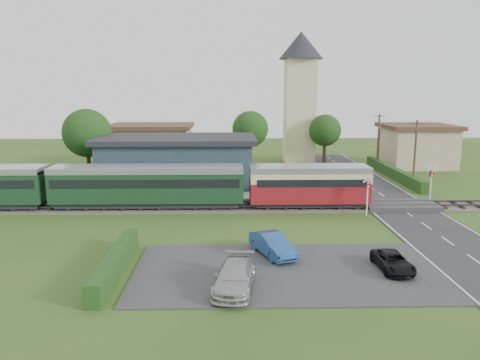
{
  "coord_description": "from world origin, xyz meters",
  "views": [
    {
      "loc": [
        -4.61,
        -36.67,
        10.08
      ],
      "look_at": [
        -3.72,
        4.0,
        2.13
      ],
      "focal_mm": 35.0,
      "sensor_mm": 36.0,
      "label": 1
    }
  ],
  "objects_px": {
    "train": "(110,185)",
    "car_park_dark": "(393,262)",
    "equipment_hut": "(83,182)",
    "crossing_signal_near": "(368,190)",
    "car_park_silver": "(235,277)",
    "crossing_signal_far": "(431,178)",
    "pedestrian_far": "(107,187)",
    "house_west": "(151,145)",
    "car_on_road": "(348,171)",
    "car_park_blue": "(273,244)",
    "pedestrian_near": "(266,186)",
    "station_building": "(178,162)",
    "church_tower": "(300,88)",
    "house_east": "(417,145)"
  },
  "relations": [
    {
      "from": "train",
      "to": "car_park_dark",
      "type": "distance_m",
      "value": 23.85
    },
    {
      "from": "equipment_hut",
      "to": "crossing_signal_near",
      "type": "xyz_separation_m",
      "value": [
        24.4,
        -5.61,
        0.39
      ]
    },
    {
      "from": "equipment_hut",
      "to": "car_park_silver",
      "type": "height_order",
      "value": "equipment_hut"
    },
    {
      "from": "crossing_signal_far",
      "to": "pedestrian_far",
      "type": "distance_m",
      "value": 29.3
    },
    {
      "from": "house_west",
      "to": "crossing_signal_near",
      "type": "bearing_deg",
      "value": -49.89
    },
    {
      "from": "house_west",
      "to": "car_on_road",
      "type": "xyz_separation_m",
      "value": [
        24.22,
        -8.19,
        -2.13
      ]
    },
    {
      "from": "car_park_silver",
      "to": "car_on_road",
      "type": "bearing_deg",
      "value": 74.49
    },
    {
      "from": "car_park_blue",
      "to": "car_park_silver",
      "type": "distance_m",
      "value": 5.46
    },
    {
      "from": "crossing_signal_far",
      "to": "pedestrian_near",
      "type": "distance_m",
      "value": 14.96
    },
    {
      "from": "car_park_blue",
      "to": "pedestrian_near",
      "type": "distance_m",
      "value": 14.33
    },
    {
      "from": "station_building",
      "to": "pedestrian_near",
      "type": "bearing_deg",
      "value": -35.58
    },
    {
      "from": "car_park_dark",
      "to": "pedestrian_near",
      "type": "distance_m",
      "value": 17.86
    },
    {
      "from": "car_on_road",
      "to": "pedestrian_near",
      "type": "distance_m",
      "value": 16.01
    },
    {
      "from": "crossing_signal_far",
      "to": "pedestrian_near",
      "type": "bearing_deg",
      "value": 178.45
    },
    {
      "from": "train",
      "to": "pedestrian_far",
      "type": "distance_m",
      "value": 2.86
    },
    {
      "from": "train",
      "to": "car_park_blue",
      "type": "distance_m",
      "value": 17.17
    },
    {
      "from": "church_tower",
      "to": "house_east",
      "type": "height_order",
      "value": "church_tower"
    },
    {
      "from": "car_on_road",
      "to": "crossing_signal_far",
      "type": "bearing_deg",
      "value": -141.49
    },
    {
      "from": "church_tower",
      "to": "car_on_road",
      "type": "relative_size",
      "value": 4.93
    },
    {
      "from": "pedestrian_far",
      "to": "train",
      "type": "bearing_deg",
      "value": -133.96
    },
    {
      "from": "station_building",
      "to": "pedestrian_far",
      "type": "bearing_deg",
      "value": -131.51
    },
    {
      "from": "car_on_road",
      "to": "station_building",
      "type": "bearing_deg",
      "value": 125.94
    },
    {
      "from": "house_east",
      "to": "crossing_signal_near",
      "type": "height_order",
      "value": "house_east"
    },
    {
      "from": "church_tower",
      "to": "crossing_signal_far",
      "type": "xyz_separation_m",
      "value": [
        8.6,
        -23.61,
        -8.08
      ]
    },
    {
      "from": "pedestrian_far",
      "to": "crossing_signal_near",
      "type": "bearing_deg",
      "value": -77.88
    },
    {
      "from": "station_building",
      "to": "crossing_signal_far",
      "type": "xyz_separation_m",
      "value": [
        23.6,
        -6.6,
        -0.55
      ]
    },
    {
      "from": "house_west",
      "to": "crossing_signal_near",
      "type": "height_order",
      "value": "house_west"
    },
    {
      "from": "equipment_hut",
      "to": "crossing_signal_near",
      "type": "distance_m",
      "value": 25.04
    },
    {
      "from": "train",
      "to": "church_tower",
      "type": "bearing_deg",
      "value": 52.85
    },
    {
      "from": "equipment_hut",
      "to": "house_east",
      "type": "xyz_separation_m",
      "value": [
        38.0,
        18.8,
        1.05
      ]
    },
    {
      "from": "car_park_silver",
      "to": "pedestrian_far",
      "type": "bearing_deg",
      "value": 128.82
    },
    {
      "from": "church_tower",
      "to": "pedestrian_far",
      "type": "distance_m",
      "value": 32.49
    },
    {
      "from": "train",
      "to": "pedestrian_far",
      "type": "height_order",
      "value": "train"
    },
    {
      "from": "pedestrian_far",
      "to": "equipment_hut",
      "type": "bearing_deg",
      "value": 99.33
    },
    {
      "from": "car_park_blue",
      "to": "car_park_silver",
      "type": "xyz_separation_m",
      "value": [
        -2.37,
        -4.92,
        0.0
      ]
    },
    {
      "from": "car_park_dark",
      "to": "pedestrian_far",
      "type": "relative_size",
      "value": 1.85
    },
    {
      "from": "crossing_signal_near",
      "to": "car_on_road",
      "type": "xyz_separation_m",
      "value": [
        2.82,
        17.22,
        -1.48
      ]
    },
    {
      "from": "house_east",
      "to": "car_park_blue",
      "type": "xyz_separation_m",
      "value": [
        -22.03,
        -33.5,
        -2.05
      ]
    },
    {
      "from": "car_park_blue",
      "to": "pedestrian_far",
      "type": "xyz_separation_m",
      "value": [
        -13.67,
        14.06,
        0.65
      ]
    },
    {
      "from": "house_west",
      "to": "car_park_silver",
      "type": "bearing_deg",
      "value": -74.94
    },
    {
      "from": "crossing_signal_near",
      "to": "car_park_dark",
      "type": "distance_m",
      "value": 11.91
    },
    {
      "from": "car_park_dark",
      "to": "pedestrian_near",
      "type": "xyz_separation_m",
      "value": [
        -5.84,
        16.85,
        0.82
      ]
    },
    {
      "from": "car_park_blue",
      "to": "station_building",
      "type": "bearing_deg",
      "value": 88.94
    },
    {
      "from": "equipment_hut",
      "to": "house_east",
      "type": "bearing_deg",
      "value": 26.32
    },
    {
      "from": "car_park_silver",
      "to": "pedestrian_near",
      "type": "bearing_deg",
      "value": 89.01
    },
    {
      "from": "car_park_blue",
      "to": "car_park_dark",
      "type": "height_order",
      "value": "car_park_blue"
    },
    {
      "from": "car_on_road",
      "to": "car_park_blue",
      "type": "distance_m",
      "value": 28.62
    },
    {
      "from": "equipment_hut",
      "to": "car_park_blue",
      "type": "distance_m",
      "value": 21.73
    },
    {
      "from": "car_park_blue",
      "to": "car_park_dark",
      "type": "relative_size",
      "value": 1.15
    },
    {
      "from": "house_west",
      "to": "pedestrian_near",
      "type": "height_order",
      "value": "house_west"
    }
  ]
}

